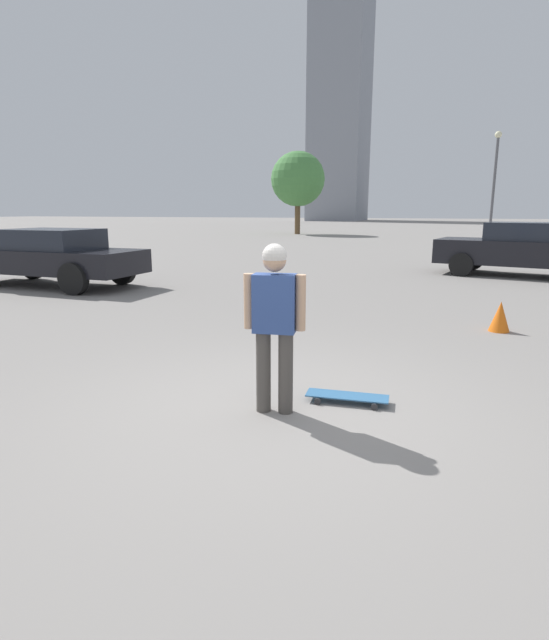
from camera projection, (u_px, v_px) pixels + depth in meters
The scene contains 9 objects.
ground_plane at pixel (274, 411), 4.69m from camera, with size 220.00×220.00×0.00m, color gray.
person at pixel (274, 315), 4.49m from camera, with size 0.56×0.25×1.57m.
skateboard at pixel (347, 396), 4.90m from camera, with size 0.82×0.33×0.07m.
car_parked_near at pixel (50, 256), 12.21m from camera, with size 4.75×2.02×1.40m.
car_parked_far at pixel (520, 248), 14.10m from camera, with size 4.65×2.68×1.51m.
building_block_distant at pixel (341, 110), 83.82m from camera, with size 8.52×13.12×36.60m.
tree_distant at pixel (298, 179), 37.78m from camera, with size 4.08×4.08×6.17m.
traffic_cone at pixel (500, 316), 7.73m from camera, with size 0.31×0.31×0.47m.
lamp_post at pixel (494, 182), 20.91m from camera, with size 0.28×0.28×5.01m.
Camera 1 is at (-1.41, 4.16, 1.86)m, focal length 28.00 mm.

